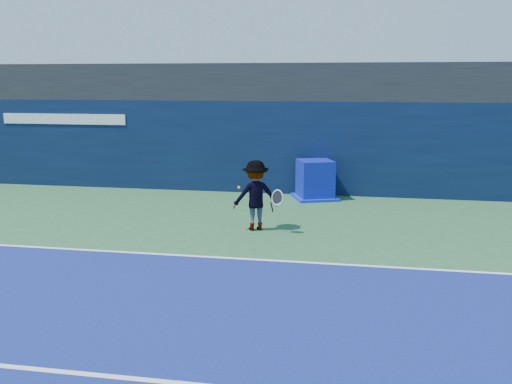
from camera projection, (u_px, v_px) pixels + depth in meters
ground at (162, 314)px, 9.14m from camera, size 80.00×80.00×0.00m
baseline at (210, 257)px, 12.03m from camera, size 24.00×0.10×0.01m
service_line at (108, 376)px, 7.21m from camera, size 24.00×0.10×0.01m
stadium_band at (272, 82)px, 19.53m from camera, size 36.00×3.00×1.20m
back_wall_assembly at (267, 146)px, 18.98m from camera, size 36.00×1.03×3.00m
equipment_cart at (315, 181)px, 17.85m from camera, size 1.64×1.64×1.22m
tennis_player at (255, 195)px, 14.09m from camera, size 1.39×1.02×1.74m
tennis_ball at (239, 187)px, 13.97m from camera, size 0.07×0.07×0.07m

